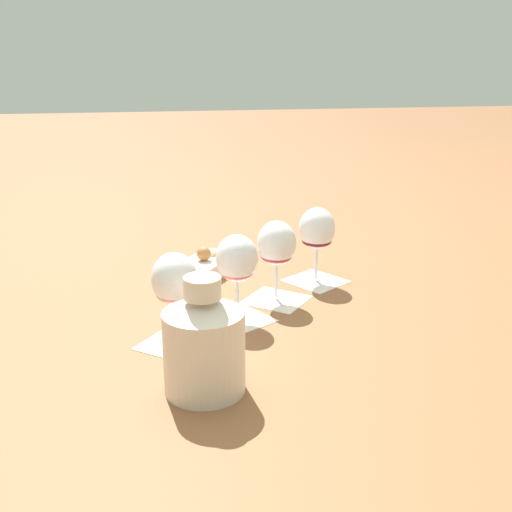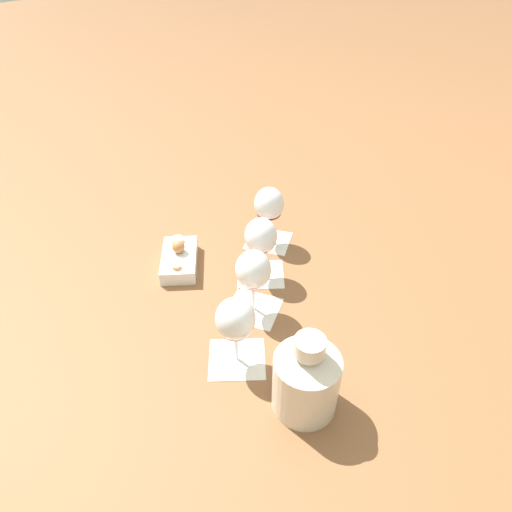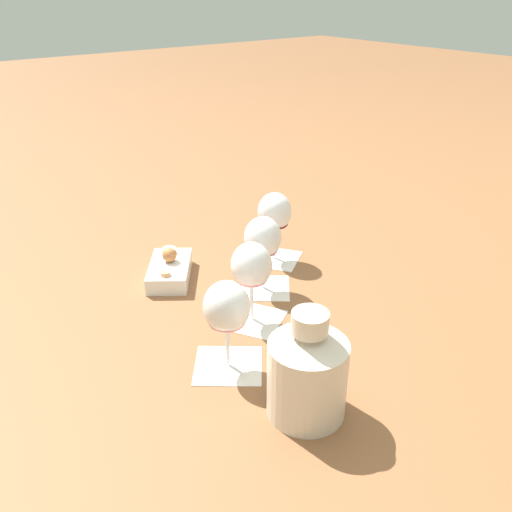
{
  "view_description": "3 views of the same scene",
  "coord_description": "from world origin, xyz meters",
  "px_view_note": "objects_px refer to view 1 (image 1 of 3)",
  "views": [
    {
      "loc": [
        -1.12,
        0.2,
        0.48
      ],
      "look_at": [
        -0.0,
        0.0,
        0.11
      ],
      "focal_mm": 45.0,
      "sensor_mm": 36.0,
      "label": 1
    },
    {
      "loc": [
        -0.6,
        0.5,
        0.74
      ],
      "look_at": [
        -0.0,
        0.0,
        0.11
      ],
      "focal_mm": 32.0,
      "sensor_mm": 36.0,
      "label": 2
    },
    {
      "loc": [
        -0.73,
        0.56,
        0.58
      ],
      "look_at": [
        -0.0,
        0.0,
        0.11
      ],
      "focal_mm": 38.0,
      "sensor_mm": 36.0,
      "label": 3
    }
  ],
  "objects_px": {
    "ceramic_vase": "(204,343)",
    "snack_dish": "(202,268)",
    "wine_glass_1": "(237,263)",
    "wine_glass_0": "(175,284)",
    "wine_glass_2": "(277,247)",
    "wine_glass_3": "(317,232)"
  },
  "relations": [
    {
      "from": "wine_glass_3",
      "to": "snack_dish",
      "type": "distance_m",
      "value": 0.26
    },
    {
      "from": "wine_glass_1",
      "to": "ceramic_vase",
      "type": "bearing_deg",
      "value": 161.23
    },
    {
      "from": "wine_glass_1",
      "to": "snack_dish",
      "type": "xyz_separation_m",
      "value": [
        0.24,
        0.04,
        -0.09
      ]
    },
    {
      "from": "wine_glass_1",
      "to": "snack_dish",
      "type": "height_order",
      "value": "wine_glass_1"
    },
    {
      "from": "wine_glass_1",
      "to": "ceramic_vase",
      "type": "distance_m",
      "value": 0.26
    },
    {
      "from": "wine_glass_0",
      "to": "wine_glass_1",
      "type": "distance_m",
      "value": 0.14
    },
    {
      "from": "snack_dish",
      "to": "wine_glass_2",
      "type": "bearing_deg",
      "value": -140.04
    },
    {
      "from": "wine_glass_3",
      "to": "snack_dish",
      "type": "height_order",
      "value": "wine_glass_3"
    },
    {
      "from": "wine_glass_2",
      "to": "wine_glass_3",
      "type": "relative_size",
      "value": 1.0
    },
    {
      "from": "snack_dish",
      "to": "wine_glass_1",
      "type": "bearing_deg",
      "value": -169.69
    },
    {
      "from": "ceramic_vase",
      "to": "snack_dish",
      "type": "distance_m",
      "value": 0.49
    },
    {
      "from": "wine_glass_3",
      "to": "wine_glass_1",
      "type": "bearing_deg",
      "value": 131.31
    },
    {
      "from": "snack_dish",
      "to": "ceramic_vase",
      "type": "bearing_deg",
      "value": 175.25
    },
    {
      "from": "wine_glass_1",
      "to": "wine_glass_2",
      "type": "bearing_deg",
      "value": -48.16
    },
    {
      "from": "snack_dish",
      "to": "wine_glass_0",
      "type": "bearing_deg",
      "value": 167.45
    },
    {
      "from": "wine_glass_0",
      "to": "wine_glass_3",
      "type": "bearing_deg",
      "value": -50.22
    },
    {
      "from": "ceramic_vase",
      "to": "wine_glass_3",
      "type": "bearing_deg",
      "value": -33.7
    },
    {
      "from": "wine_glass_1",
      "to": "ceramic_vase",
      "type": "xyz_separation_m",
      "value": [
        -0.24,
        0.08,
        -0.03
      ]
    },
    {
      "from": "wine_glass_1",
      "to": "wine_glass_3",
      "type": "distance_m",
      "value": 0.26
    },
    {
      "from": "wine_glass_2",
      "to": "snack_dish",
      "type": "distance_m",
      "value": 0.22
    },
    {
      "from": "wine_glass_1",
      "to": "snack_dish",
      "type": "relative_size",
      "value": 0.94
    },
    {
      "from": "wine_glass_0",
      "to": "wine_glass_3",
      "type": "relative_size",
      "value": 1.0
    }
  ]
}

